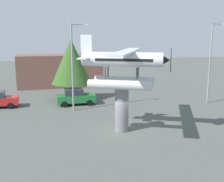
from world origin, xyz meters
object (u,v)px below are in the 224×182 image
object	(u,v)px
floatplane_monument	(124,66)
tree_east	(71,61)
display_pedestal	(122,109)
streetlight_secondary	(212,58)
car_mid_green	(75,97)
storefront_building	(60,70)
streetlight_primary	(74,62)

from	to	relation	value
floatplane_monument	tree_east	world-z (taller)	floatplane_monument
display_pedestal	tree_east	distance (m)	12.68
display_pedestal	streetlight_secondary	size ratio (longest dim) A/B	0.40
floatplane_monument	display_pedestal	bearing A→B (deg)	180.00
tree_east	floatplane_monument	bearing A→B (deg)	-77.65
car_mid_green	storefront_building	bearing A→B (deg)	93.39
car_mid_green	streetlight_primary	world-z (taller)	streetlight_primary
display_pedestal	storefront_building	world-z (taller)	storefront_building
floatplane_monument	tree_east	size ratio (longest dim) A/B	1.36
floatplane_monument	streetlight_primary	xyz separation A→B (m)	(-2.93, 7.23, -0.24)
car_mid_green	storefront_building	world-z (taller)	storefront_building
tree_east	streetlight_secondary	bearing A→B (deg)	-20.31
display_pedestal	car_mid_green	size ratio (longest dim) A/B	0.85
car_mid_green	tree_east	size ratio (longest dim) A/B	0.58
floatplane_monument	storefront_building	distance (m)	22.49
streetlight_secondary	tree_east	size ratio (longest dim) A/B	1.24
car_mid_green	streetlight_primary	size ratio (longest dim) A/B	0.48
streetlight_primary	storefront_building	size ratio (longest dim) A/B	0.70
streetlight_primary	storefront_building	bearing A→B (deg)	91.59
display_pedestal	car_mid_green	distance (m)	9.85
floatplane_monument	streetlight_primary	bearing A→B (deg)	138.29
car_mid_green	streetlight_secondary	bearing A→B (deg)	-11.09
streetlight_secondary	tree_east	world-z (taller)	streetlight_secondary
car_mid_green	tree_east	world-z (taller)	tree_east
display_pedestal	floatplane_monument	distance (m)	3.46
car_mid_green	storefront_building	size ratio (longest dim) A/B	0.34
streetlight_primary	streetlight_secondary	world-z (taller)	streetlight_secondary
streetlight_secondary	storefront_building	size ratio (longest dim) A/B	0.72
car_mid_green	tree_east	xyz separation A→B (m)	(-0.06, 2.61, 3.69)
car_mid_green	streetlight_primary	xyz separation A→B (m)	(-0.33, -2.32, 4.12)
display_pedestal	streetlight_primary	distance (m)	8.35
streetlight_secondary	car_mid_green	bearing A→B (deg)	168.91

